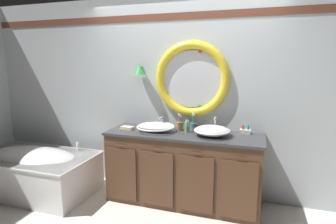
% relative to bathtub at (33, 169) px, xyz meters
% --- Properties ---
extents(ground_plane, '(14.00, 14.00, 0.00)m').
position_rel_bathtub_xyz_m(ground_plane, '(1.93, 0.10, -0.32)').
color(ground_plane, silver).
extents(back_wall_assembly, '(6.40, 0.26, 2.60)m').
position_rel_bathtub_xyz_m(back_wall_assembly, '(1.94, 0.69, 1.01)').
color(back_wall_assembly, silver).
rests_on(back_wall_assembly, ground_plane).
extents(vanity_counter, '(1.91, 0.64, 0.90)m').
position_rel_bathtub_xyz_m(vanity_counter, '(2.04, 0.35, 0.13)').
color(vanity_counter, brown).
rests_on(vanity_counter, ground_plane).
extents(bathtub, '(1.70, 0.93, 0.63)m').
position_rel_bathtub_xyz_m(bathtub, '(0.00, 0.00, 0.00)').
color(bathtub, white).
rests_on(bathtub, ground_plane).
extents(sink_basin_left, '(0.48, 0.48, 0.11)m').
position_rel_bathtub_xyz_m(sink_basin_left, '(1.68, 0.32, 0.64)').
color(sink_basin_left, white).
rests_on(sink_basin_left, vanity_counter).
extents(sink_basin_right, '(0.43, 0.43, 0.13)m').
position_rel_bathtub_xyz_m(sink_basin_right, '(2.39, 0.32, 0.65)').
color(sink_basin_right, white).
rests_on(sink_basin_right, vanity_counter).
extents(faucet_set_left, '(0.23, 0.14, 0.14)m').
position_rel_bathtub_xyz_m(faucet_set_left, '(1.68, 0.57, 0.64)').
color(faucet_set_left, silver).
rests_on(faucet_set_left, vanity_counter).
extents(faucet_set_right, '(0.22, 0.14, 0.18)m').
position_rel_bathtub_xyz_m(faucet_set_right, '(2.39, 0.57, 0.65)').
color(faucet_set_right, silver).
rests_on(faucet_set_right, vanity_counter).
extents(toothbrush_holder_left, '(0.09, 0.09, 0.22)m').
position_rel_bathtub_xyz_m(toothbrush_holder_left, '(1.96, 0.47, 0.64)').
color(toothbrush_holder_left, '#996647').
rests_on(toothbrush_holder_left, vanity_counter).
extents(toothbrush_holder_right, '(0.09, 0.09, 0.22)m').
position_rel_bathtub_xyz_m(toothbrush_holder_right, '(2.11, 0.56, 0.64)').
color(toothbrush_holder_right, slate).
rests_on(toothbrush_holder_right, vanity_counter).
extents(soap_dispenser, '(0.06, 0.07, 0.16)m').
position_rel_bathtub_xyz_m(soap_dispenser, '(2.07, 0.41, 0.65)').
color(soap_dispenser, '#6BAD66').
rests_on(soap_dispenser, vanity_counter).
extents(folded_hand_towel, '(0.17, 0.11, 0.04)m').
position_rel_bathtub_xyz_m(folded_hand_towel, '(1.30, 0.30, 0.60)').
color(folded_hand_towel, beige).
rests_on(folded_hand_towel, vanity_counter).
extents(toiletry_basket, '(0.12, 0.08, 0.11)m').
position_rel_bathtub_xyz_m(toiletry_basket, '(2.76, 0.56, 0.61)').
color(toiletry_basket, beige).
rests_on(toiletry_basket, vanity_counter).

